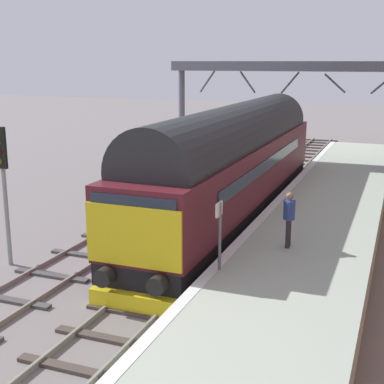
# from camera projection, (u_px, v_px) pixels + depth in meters

# --- Properties ---
(ground_plane) EXTENTS (140.00, 140.00, 0.00)m
(ground_plane) POSITION_uv_depth(u_px,v_px,m) (191.00, 260.00, 17.81)
(ground_plane) COLOR slate
(ground_plane) RESTS_ON ground
(track_main) EXTENTS (2.50, 60.00, 0.15)m
(track_main) POSITION_uv_depth(u_px,v_px,m) (191.00, 259.00, 17.80)
(track_main) COLOR gray
(track_main) RESTS_ON ground
(track_adjacent_west) EXTENTS (2.50, 60.00, 0.15)m
(track_adjacent_west) POSITION_uv_depth(u_px,v_px,m) (99.00, 246.00, 18.99)
(track_adjacent_west) COLOR gray
(track_adjacent_west) RESTS_ON ground
(station_platform) EXTENTS (4.00, 44.00, 1.01)m
(station_platform) POSITION_uv_depth(u_px,v_px,m) (302.00, 260.00, 16.43)
(station_platform) COLOR #ABB7A5
(station_platform) RESTS_ON ground
(diesel_locomotive) EXTENTS (2.74, 17.69, 4.68)m
(diesel_locomotive) POSITION_uv_depth(u_px,v_px,m) (234.00, 161.00, 21.46)
(diesel_locomotive) COLOR black
(diesel_locomotive) RESTS_ON ground
(signal_post_far) EXTENTS (0.44, 0.22, 4.40)m
(signal_post_far) POSITION_uv_depth(u_px,v_px,m) (3.00, 176.00, 16.76)
(signal_post_far) COLOR gray
(signal_post_far) RESTS_ON ground
(platform_number_sign) EXTENTS (0.10, 0.44, 1.80)m
(platform_number_sign) POSITION_uv_depth(u_px,v_px,m) (219.00, 225.00, 14.05)
(platform_number_sign) COLOR slate
(platform_number_sign) RESTS_ON station_platform
(waiting_passenger) EXTENTS (0.36, 0.51, 1.64)m
(waiting_passenger) POSITION_uv_depth(u_px,v_px,m) (289.00, 214.00, 15.84)
(waiting_passenger) COLOR #322930
(waiting_passenger) RESTS_ON station_platform
(overhead_footbridge) EXTENTS (12.69, 2.00, 6.30)m
(overhead_footbridge) POSITION_uv_depth(u_px,v_px,m) (290.00, 73.00, 28.59)
(overhead_footbridge) COLOR slate
(overhead_footbridge) RESTS_ON ground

